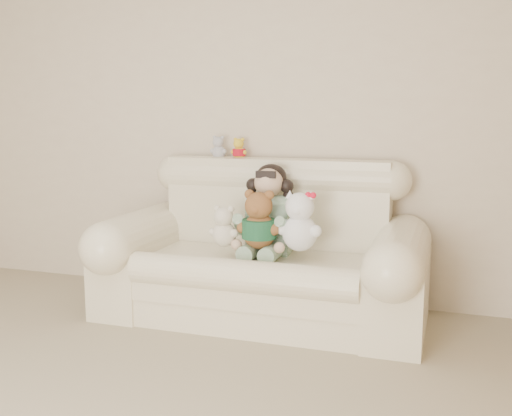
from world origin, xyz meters
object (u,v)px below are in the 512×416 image
object	(u,v)px
sofa	(261,241)
white_cat	(300,215)
seated_child	(269,208)
cream_teddy	(224,222)
brown_teddy	(259,214)

from	to	relation	value
sofa	white_cat	size ratio (longest dim) A/B	4.77
seated_child	cream_teddy	xyz separation A→B (m)	(-0.23, -0.22, -0.07)
brown_teddy	white_cat	size ratio (longest dim) A/B	0.99
white_cat	cream_teddy	xyz separation A→B (m)	(-0.48, -0.04, -0.06)
sofa	cream_teddy	bearing A→B (deg)	-144.04
white_cat	cream_teddy	world-z (taller)	white_cat
sofa	brown_teddy	bearing A→B (deg)	-76.92
sofa	cream_teddy	world-z (taller)	sofa
seated_child	white_cat	size ratio (longest dim) A/B	1.37
brown_teddy	white_cat	bearing A→B (deg)	-13.56
cream_teddy	brown_teddy	bearing A→B (deg)	-14.73
seated_child	white_cat	bearing A→B (deg)	-38.12
seated_child	brown_teddy	bearing A→B (deg)	-93.56
white_cat	cream_teddy	distance (m)	0.49
sofa	seated_child	bearing A→B (deg)	69.14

